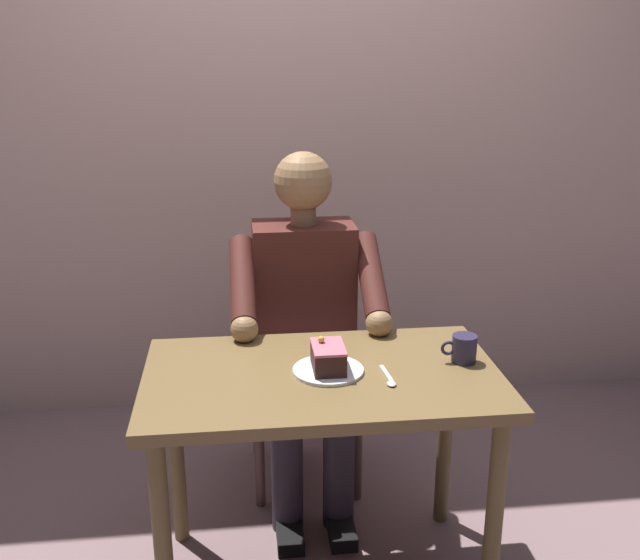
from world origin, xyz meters
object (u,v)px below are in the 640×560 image
at_px(seated_person, 306,326).
at_px(dessert_spoon, 389,379).
at_px(coffee_cup, 464,348).
at_px(cake_slice, 328,356).
at_px(chair, 302,348).
at_px(dining_table, 322,403).

bearing_deg(seated_person, dessert_spoon, 107.88).
relative_size(coffee_cup, dessert_spoon, 0.76).
xyz_separation_m(cake_slice, dessert_spoon, (-0.17, 0.08, -0.04)).
relative_size(chair, dessert_spoon, 6.41).
height_order(chair, coffee_cup, chair).
relative_size(dining_table, cake_slice, 7.49).
distance_m(chair, seated_person, 0.24).
bearing_deg(dining_table, chair, -90.00).
relative_size(cake_slice, dessert_spoon, 0.97).
bearing_deg(cake_slice, seated_person, -87.92).
distance_m(seated_person, cake_slice, 0.50).
height_order(dining_table, cake_slice, cake_slice).
xyz_separation_m(chair, cake_slice, (-0.02, 0.66, 0.26)).
height_order(chair, cake_slice, chair).
distance_m(dining_table, chair, 0.67).
bearing_deg(cake_slice, chair, -88.46).
bearing_deg(seated_person, dining_table, 90.00).
bearing_deg(dessert_spoon, dining_table, -22.50).
distance_m(cake_slice, dessert_spoon, 0.19).
relative_size(dining_table, dessert_spoon, 7.24).
bearing_deg(coffee_cup, dessert_spoon, 22.24).
bearing_deg(dining_table, cake_slice, -166.99).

